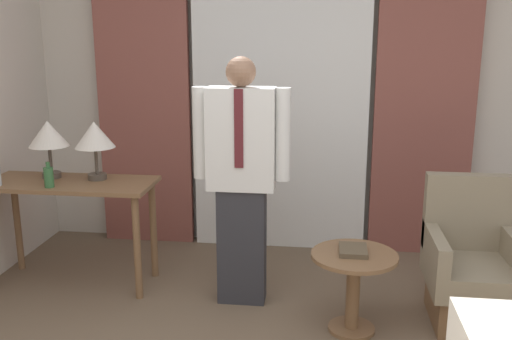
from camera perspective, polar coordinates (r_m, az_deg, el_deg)
name	(u,v)px	position (r m, az deg, el deg)	size (l,w,h in m)	color
wall_back	(282,87)	(4.78, 2.57, 8.34)	(10.00, 0.06, 2.70)	beige
curtain_sheer_center	(280,96)	(4.66, 2.44, 7.45)	(1.43, 0.06, 2.58)	white
curtain_drape_left	(144,94)	(4.89, -11.18, 7.50)	(0.78, 0.06, 2.58)	brown
curtain_drape_right	(425,98)	(4.71, 16.56, 6.96)	(0.78, 0.06, 2.58)	brown
desk	(71,199)	(4.26, -18.03, -2.77)	(1.19, 0.49, 0.77)	brown
table_lamp_left	(48,136)	(4.31, -20.06, 3.25)	(0.28, 0.28, 0.42)	#4C4238
table_lamp_right	(95,137)	(4.17, -15.84, 3.22)	(0.28, 0.28, 0.42)	#4C4238
bottle_by_lamp	(49,177)	(4.10, -20.01, -0.65)	(0.06, 0.06, 0.18)	#336638
person	(241,174)	(3.72, -1.46, -0.38)	(0.63, 0.21, 1.65)	#2D2D33
armchair	(471,271)	(3.89, 20.74, -9.45)	(0.56, 0.59, 0.91)	brown
side_table	(353,279)	(3.56, 9.72, -10.66)	(0.52, 0.52, 0.50)	brown
book	(353,250)	(3.51, 9.69, -7.91)	(0.17, 0.21, 0.03)	brown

